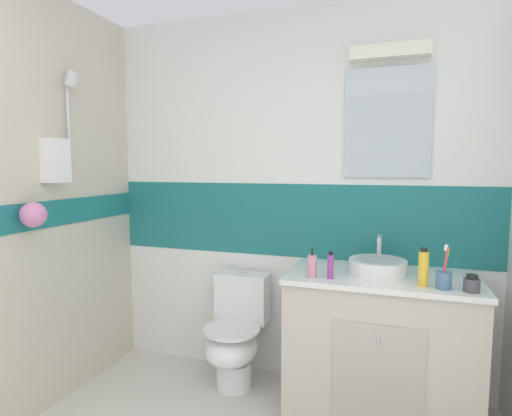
{
  "coord_description": "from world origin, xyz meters",
  "views": [
    {
      "loc": [
        0.65,
        -0.32,
        1.47
      ],
      "look_at": [
        -0.05,
        1.79,
        1.24
      ],
      "focal_mm": 28.9,
      "sensor_mm": 36.0,
      "label": 1
    }
  ],
  "objects_px": {
    "shampoo_bottle_tall": "(423,268)",
    "hair_gel_jar": "(472,284)",
    "soap_dispenser": "(312,266)",
    "toilet": "(236,334)",
    "toothbrush_cup": "(444,278)",
    "toothpaste_tube_upright": "(331,266)",
    "sink_basin": "(378,266)"
  },
  "relations": [
    {
      "from": "toothbrush_cup",
      "to": "hair_gel_jar",
      "type": "height_order",
      "value": "toothbrush_cup"
    },
    {
      "from": "sink_basin",
      "to": "toothbrush_cup",
      "type": "bearing_deg",
      "value": -30.3
    },
    {
      "from": "sink_basin",
      "to": "toothpaste_tube_upright",
      "type": "xyz_separation_m",
      "value": [
        -0.24,
        -0.18,
        0.02
      ]
    },
    {
      "from": "toothbrush_cup",
      "to": "hair_gel_jar",
      "type": "relative_size",
      "value": 2.66
    },
    {
      "from": "sink_basin",
      "to": "shampoo_bottle_tall",
      "type": "relative_size",
      "value": 1.84
    },
    {
      "from": "toilet",
      "to": "soap_dispenser",
      "type": "distance_m",
      "value": 0.82
    },
    {
      "from": "toilet",
      "to": "toothbrush_cup",
      "type": "height_order",
      "value": "toothbrush_cup"
    },
    {
      "from": "sink_basin",
      "to": "toilet",
      "type": "height_order",
      "value": "sink_basin"
    },
    {
      "from": "shampoo_bottle_tall",
      "to": "hair_gel_jar",
      "type": "distance_m",
      "value": 0.23
    },
    {
      "from": "toilet",
      "to": "shampoo_bottle_tall",
      "type": "bearing_deg",
      "value": -10.69
    },
    {
      "from": "sink_basin",
      "to": "soap_dispenser",
      "type": "distance_m",
      "value": 0.39
    },
    {
      "from": "shampoo_bottle_tall",
      "to": "toilet",
      "type": "bearing_deg",
      "value": 169.31
    },
    {
      "from": "sink_basin",
      "to": "toilet",
      "type": "distance_m",
      "value": 1.05
    },
    {
      "from": "toothpaste_tube_upright",
      "to": "shampoo_bottle_tall",
      "type": "height_order",
      "value": "shampoo_bottle_tall"
    },
    {
      "from": "soap_dispenser",
      "to": "hair_gel_jar",
      "type": "distance_m",
      "value": 0.8
    },
    {
      "from": "sink_basin",
      "to": "toothpaste_tube_upright",
      "type": "height_order",
      "value": "sink_basin"
    },
    {
      "from": "shampoo_bottle_tall",
      "to": "hair_gel_jar",
      "type": "relative_size",
      "value": 2.33
    },
    {
      "from": "shampoo_bottle_tall",
      "to": "soap_dispenser",
      "type": "bearing_deg",
      "value": -178.52
    },
    {
      "from": "toothpaste_tube_upright",
      "to": "toilet",
      "type": "bearing_deg",
      "value": 160.98
    },
    {
      "from": "sink_basin",
      "to": "shampoo_bottle_tall",
      "type": "height_order",
      "value": "sink_basin"
    },
    {
      "from": "sink_basin",
      "to": "toothpaste_tube_upright",
      "type": "bearing_deg",
      "value": -143.1
    },
    {
      "from": "sink_basin",
      "to": "toothpaste_tube_upright",
      "type": "relative_size",
      "value": 2.41
    },
    {
      "from": "sink_basin",
      "to": "toothbrush_cup",
      "type": "xyz_separation_m",
      "value": [
        0.33,
        -0.19,
        0.01
      ]
    },
    {
      "from": "soap_dispenser",
      "to": "toothpaste_tube_upright",
      "type": "height_order",
      "value": "soap_dispenser"
    },
    {
      "from": "toilet",
      "to": "hair_gel_jar",
      "type": "height_order",
      "value": "hair_gel_jar"
    },
    {
      "from": "toothbrush_cup",
      "to": "hair_gel_jar",
      "type": "bearing_deg",
      "value": -4.17
    },
    {
      "from": "toothpaste_tube_upright",
      "to": "sink_basin",
      "type": "bearing_deg",
      "value": 36.9
    },
    {
      "from": "sink_basin",
      "to": "toothpaste_tube_upright",
      "type": "distance_m",
      "value": 0.31
    },
    {
      "from": "soap_dispenser",
      "to": "shampoo_bottle_tall",
      "type": "distance_m",
      "value": 0.58
    },
    {
      "from": "toilet",
      "to": "sink_basin",
      "type": "bearing_deg",
      "value": -2.7
    },
    {
      "from": "toilet",
      "to": "hair_gel_jar",
      "type": "relative_size",
      "value": 8.71
    },
    {
      "from": "toothpaste_tube_upright",
      "to": "shampoo_bottle_tall",
      "type": "xyz_separation_m",
      "value": [
        0.48,
        0.01,
        0.02
      ]
    }
  ]
}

